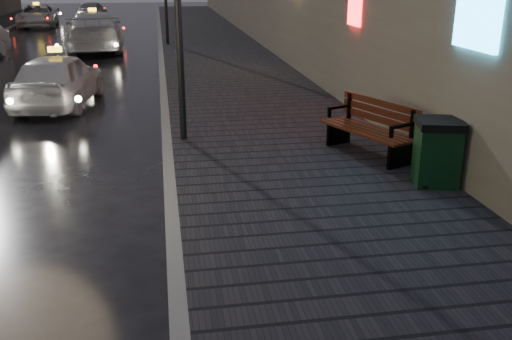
{
  "coord_description": "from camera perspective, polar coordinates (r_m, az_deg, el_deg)",
  "views": [
    {
      "loc": [
        1.46,
        -5.48,
        3.5
      ],
      "look_at": [
        2.69,
        1.88,
        0.85
      ],
      "focal_mm": 40.0,
      "sensor_mm": 36.0,
      "label": 1
    }
  ],
  "objects": [
    {
      "name": "bench",
      "position": [
        10.95,
        11.48,
        4.16
      ],
      "size": [
        1.42,
        2.14,
        1.03
      ],
      "rotation": [
        0.0,
        0.0,
        0.39
      ],
      "color": "black",
      "rests_on": "sidewalk"
    },
    {
      "name": "taxi_far",
      "position": [
        39.76,
        -21.01,
        14.22
      ],
      "size": [
        2.65,
        5.05,
        1.36
      ],
      "primitive_type": "imported",
      "rotation": [
        0.0,
        0.0,
        0.08
      ],
      "color": "#B9B8BF",
      "rests_on": "ground"
    },
    {
      "name": "car_far",
      "position": [
        43.59,
        -16.07,
        15.07
      ],
      "size": [
        2.05,
        4.08,
        1.33
      ],
      "primitive_type": "imported",
      "rotation": [
        0.0,
        0.0,
        3.02
      ],
      "color": "#95969D",
      "rests_on": "ground"
    },
    {
      "name": "sidewalk",
      "position": [
        26.81,
        -4.28,
        12.14
      ],
      "size": [
        4.6,
        58.0,
        0.15
      ],
      "primitive_type": "cube",
      "color": "black",
      "rests_on": "ground"
    },
    {
      "name": "taxi_near",
      "position": [
        16.21,
        -19.17,
        8.57
      ],
      "size": [
        2.2,
        4.37,
        1.43
      ],
      "primitive_type": "imported",
      "rotation": [
        0.0,
        0.0,
        3.02
      ],
      "color": "silver",
      "rests_on": "ground"
    },
    {
      "name": "curb",
      "position": [
        26.7,
        -9.52,
        11.9
      ],
      "size": [
        0.2,
        58.0,
        0.15
      ],
      "primitive_type": "cube",
      "color": "slate",
      "rests_on": "ground"
    },
    {
      "name": "taxi_mid",
      "position": [
        27.02,
        -15.89,
        13.2
      ],
      "size": [
        2.96,
        6.12,
        1.72
      ],
      "primitive_type": "imported",
      "rotation": [
        0.0,
        0.0,
        3.24
      ],
      "color": "silver",
      "rests_on": "ground"
    },
    {
      "name": "ground",
      "position": [
        6.67,
        -21.2,
        -13.61
      ],
      "size": [
        120.0,
        120.0,
        0.0
      ],
      "primitive_type": "plane",
      "color": "black",
      "rests_on": "ground"
    },
    {
      "name": "trash_bin",
      "position": [
        9.68,
        17.65,
        1.77
      ],
      "size": [
        0.86,
        0.86,
        1.08
      ],
      "rotation": [
        0.0,
        0.0,
        -0.25
      ],
      "color": "black",
      "rests_on": "sidewalk"
    }
  ]
}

